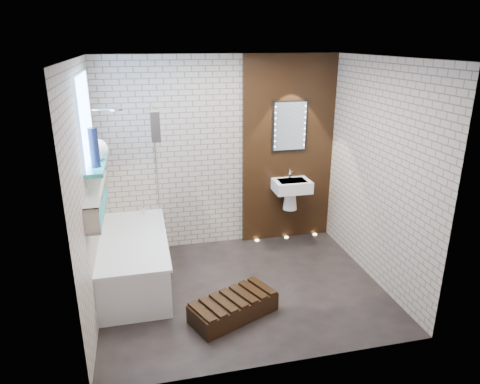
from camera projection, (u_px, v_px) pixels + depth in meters
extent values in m
plane|color=black|center=(243.00, 288.00, 5.12)|extent=(3.20, 3.20, 0.00)
cube|color=#BDA896|center=(221.00, 154.00, 5.88)|extent=(3.20, 0.04, 2.60)
cube|color=#BDA896|center=(281.00, 233.00, 3.49)|extent=(3.20, 0.04, 2.60)
cube|color=#BDA896|center=(88.00, 195.00, 4.34)|extent=(0.04, 2.60, 2.60)
cube|color=#BDA896|center=(377.00, 174.00, 5.03)|extent=(0.04, 2.60, 2.60)
plane|color=white|center=(243.00, 57.00, 4.26)|extent=(3.20, 3.20, 0.00)
cube|color=black|center=(288.00, 151.00, 6.06)|extent=(1.30, 0.06, 2.60)
cube|color=#7FADE0|center=(84.00, 119.00, 4.44)|extent=(0.03, 1.00, 0.90)
cube|color=teal|center=(97.00, 163.00, 4.61)|extent=(0.18, 1.00, 0.04)
cube|color=teal|center=(98.00, 209.00, 4.57)|extent=(0.14, 1.30, 0.03)
cube|color=#B2A899|center=(96.00, 188.00, 4.49)|extent=(0.14, 1.30, 0.03)
cube|color=#B2A899|center=(92.00, 222.00, 3.95)|extent=(0.14, 0.03, 0.26)
cube|color=#B2A899|center=(101.00, 180.00, 5.11)|extent=(0.14, 0.03, 0.26)
cube|color=white|center=(134.00, 261.00, 5.18)|extent=(0.75, 1.70, 0.55)
cube|color=white|center=(132.00, 239.00, 5.08)|extent=(0.79, 1.74, 0.03)
cylinder|color=silver|center=(143.00, 209.00, 5.76)|extent=(0.04, 0.04, 0.12)
cube|color=white|center=(157.00, 168.00, 5.33)|extent=(0.01, 0.78, 1.40)
cube|color=black|center=(155.00, 125.00, 4.90)|extent=(0.10, 0.26, 0.34)
cylinder|color=silver|center=(115.00, 109.00, 5.05)|extent=(0.18, 0.18, 0.02)
cube|color=white|center=(292.00, 186.00, 6.01)|extent=(0.50, 0.36, 0.16)
cone|color=white|center=(290.00, 200.00, 6.13)|extent=(0.20, 0.20, 0.28)
cylinder|color=silver|center=(290.00, 174.00, 6.06)|extent=(0.03, 0.03, 0.14)
cube|color=black|center=(290.00, 126.00, 5.91)|extent=(0.50, 0.02, 0.70)
cube|color=silver|center=(290.00, 126.00, 5.90)|extent=(0.45, 0.01, 0.65)
cube|color=black|center=(233.00, 308.00, 4.57)|extent=(1.00, 0.74, 0.20)
cylinder|color=maroon|center=(99.00, 192.00, 4.81)|extent=(0.06, 0.06, 0.14)
cylinder|color=#9F6A18|center=(96.00, 208.00, 4.39)|extent=(0.06, 0.06, 0.11)
cylinder|color=maroon|center=(94.00, 217.00, 4.17)|extent=(0.05, 0.05, 0.12)
sphere|color=white|center=(97.00, 150.00, 4.61)|extent=(0.23, 0.23, 0.23)
cylinder|color=#131934|center=(94.00, 148.00, 4.33)|extent=(0.09, 0.09, 0.40)
cylinder|color=#FFD899|center=(257.00, 240.00, 6.33)|extent=(0.06, 0.06, 0.01)
cylinder|color=#FFD899|center=(286.00, 237.00, 6.42)|extent=(0.06, 0.06, 0.01)
cylinder|color=#FFD899|center=(315.00, 234.00, 6.52)|extent=(0.06, 0.06, 0.01)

